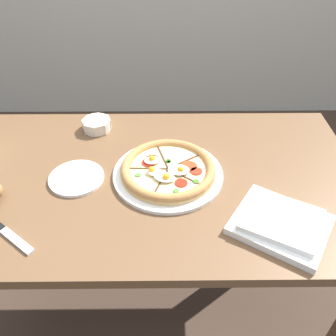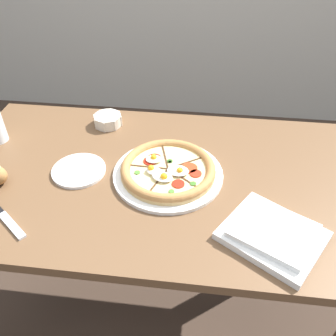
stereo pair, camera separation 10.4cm
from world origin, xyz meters
TOP-DOWN VIEW (x-y plane):
  - ground_plane at (0.00, 0.00)m, footprint 12.00×12.00m
  - dining_table at (0.00, 0.00)m, footprint 1.25×0.71m
  - pizza at (0.05, -0.00)m, footprint 0.33×0.33m
  - ramekin_bowl at (-0.20, 0.25)m, footprint 0.10×0.10m
  - napkin_folded at (0.33, -0.20)m, footprint 0.29×0.28m
  - knife_main at (-0.36, -0.22)m, footprint 0.17×0.14m
  - side_saucer at (-0.22, -0.01)m, footprint 0.16×0.16m

SIDE VIEW (x-z plane):
  - ground_plane at x=0.00m, z-range 0.00..0.00m
  - dining_table at x=0.00m, z-range 0.25..0.97m
  - knife_main at x=-0.36m, z-range 0.72..0.73m
  - side_saucer at x=-0.22m, z-range 0.72..0.73m
  - napkin_folded at x=0.33m, z-range 0.72..0.76m
  - pizza at x=0.05m, z-range 0.72..0.77m
  - ramekin_bowl at x=-0.20m, z-range 0.73..0.76m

